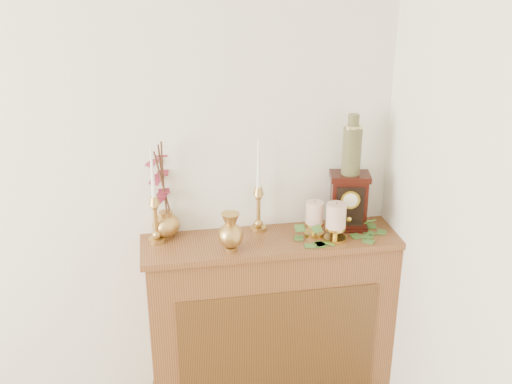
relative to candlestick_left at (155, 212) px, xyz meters
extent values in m
cube|color=brown|center=(0.54, -0.05, -0.63)|extent=(1.20, 0.30, 0.90)
cube|color=brown|center=(0.54, -0.20, -0.68)|extent=(0.96, 0.01, 0.63)
cube|color=brown|center=(0.54, -0.05, -0.17)|extent=(1.24, 0.34, 0.03)
cylinder|color=tan|center=(0.00, 0.00, -0.14)|extent=(0.08, 0.08, 0.02)
sphere|color=tan|center=(0.00, 0.00, -0.11)|extent=(0.04, 0.04, 0.04)
cylinder|color=tan|center=(0.00, 0.00, -0.05)|extent=(0.02, 0.02, 0.14)
sphere|color=tan|center=(0.00, 0.00, 0.03)|extent=(0.04, 0.04, 0.04)
cone|color=tan|center=(0.00, 0.00, 0.06)|extent=(0.05, 0.05, 0.04)
cone|color=white|center=(0.00, 0.00, 0.19)|extent=(0.02, 0.02, 0.24)
cylinder|color=tan|center=(0.49, 0.04, -0.14)|extent=(0.08, 0.08, 0.02)
sphere|color=tan|center=(0.49, 0.04, -0.12)|extent=(0.04, 0.04, 0.04)
cylinder|color=tan|center=(0.49, 0.04, -0.05)|extent=(0.02, 0.02, 0.14)
sphere|color=tan|center=(0.49, 0.04, 0.02)|extent=(0.03, 0.03, 0.03)
cone|color=tan|center=(0.49, 0.04, 0.05)|extent=(0.05, 0.05, 0.04)
cone|color=white|center=(0.49, 0.04, 0.19)|extent=(0.02, 0.02, 0.24)
cylinder|color=tan|center=(0.33, -0.15, -0.14)|extent=(0.06, 0.06, 0.02)
sphere|color=tan|center=(0.33, -0.15, -0.08)|extent=(0.12, 0.12, 0.12)
cone|color=tan|center=(0.33, -0.15, 0.00)|extent=(0.08, 0.08, 0.06)
cylinder|color=tan|center=(0.05, 0.05, -0.15)|extent=(0.06, 0.06, 0.01)
ellipsoid|color=tan|center=(0.05, 0.05, -0.09)|extent=(0.13, 0.13, 0.11)
cylinder|color=tan|center=(0.05, 0.05, -0.04)|extent=(0.06, 0.06, 0.02)
cylinder|color=#472819|center=(0.04, 0.05, 0.13)|extent=(0.06, 0.06, 0.31)
cylinder|color=#472819|center=(0.04, 0.06, 0.14)|extent=(0.03, 0.07, 0.35)
cylinder|color=#472819|center=(0.05, 0.06, 0.15)|extent=(0.01, 0.12, 0.36)
cylinder|color=gold|center=(0.74, -0.06, -0.15)|extent=(0.09, 0.09, 0.02)
cylinder|color=gold|center=(0.74, -0.06, -0.12)|extent=(0.02, 0.02, 0.04)
cylinder|color=gold|center=(0.74, -0.06, -0.09)|extent=(0.09, 0.09, 0.01)
cylinder|color=#FFECC7|center=(0.74, -0.06, -0.04)|extent=(0.08, 0.08, 0.10)
cylinder|color=#472819|center=(0.74, -0.06, 0.02)|extent=(0.00, 0.00, 0.01)
cylinder|color=gold|center=(0.82, -0.13, -0.14)|extent=(0.10, 0.10, 0.02)
cylinder|color=gold|center=(0.82, -0.13, -0.11)|extent=(0.02, 0.02, 0.05)
cylinder|color=gold|center=(0.82, -0.13, -0.09)|extent=(0.10, 0.10, 0.01)
cylinder|color=#FFECC7|center=(0.82, -0.13, -0.02)|extent=(0.09, 0.09, 0.11)
cylinder|color=#472819|center=(0.82, -0.13, 0.04)|extent=(0.00, 0.00, 0.01)
cube|color=#3D6928|center=(1.00, -0.03, -0.15)|extent=(0.06, 0.07, 0.00)
cube|color=#3D6928|center=(1.07, -0.05, -0.15)|extent=(0.06, 0.07, 0.00)
cube|color=#3D6928|center=(0.90, -0.16, -0.15)|extent=(0.05, 0.06, 0.00)
cube|color=#3D6928|center=(0.78, -0.14, -0.15)|extent=(0.06, 0.06, 0.00)
cube|color=#3D6928|center=(0.81, -0.16, -0.15)|extent=(0.06, 0.06, 0.00)
cube|color=#3D6928|center=(0.60, -0.10, -0.15)|extent=(0.07, 0.06, 0.00)
cube|color=#3D6928|center=(1.02, -0.04, -0.15)|extent=(0.07, 0.07, 0.00)
cube|color=#3D6928|center=(0.98, -0.17, -0.15)|extent=(0.06, 0.06, 0.00)
cube|color=#3D6928|center=(0.63, -0.09, -0.15)|extent=(0.07, 0.06, 0.00)
cube|color=#3D6928|center=(1.04, -0.15, -0.15)|extent=(0.07, 0.06, 0.00)
cube|color=#3D6928|center=(0.99, -0.08, -0.15)|extent=(0.06, 0.05, 0.00)
cube|color=#3D6928|center=(1.02, -0.14, -0.15)|extent=(0.06, 0.05, 0.00)
cube|color=#3D6928|center=(0.99, -0.01, -0.15)|extent=(0.05, 0.06, 0.00)
cube|color=#3D6928|center=(0.80, -0.07, -0.15)|extent=(0.07, 0.07, 0.00)
cube|color=#3D6928|center=(0.67, -0.08, -0.10)|extent=(0.03, 0.05, 0.03)
cube|color=#3D6928|center=(0.73, -0.14, -0.08)|extent=(0.06, 0.05, 0.03)
cube|color=#3D6928|center=(1.01, -0.09, -0.09)|extent=(0.04, 0.05, 0.03)
cube|color=#330E0A|center=(0.92, 0.00, -0.14)|extent=(0.21, 0.17, 0.02)
cube|color=#330E0A|center=(0.92, 0.00, -0.02)|extent=(0.19, 0.14, 0.24)
cube|color=#330E0A|center=(0.92, 0.00, 0.11)|extent=(0.21, 0.17, 0.03)
cube|color=black|center=(0.91, -0.06, -0.02)|extent=(0.13, 0.03, 0.20)
cylinder|color=gold|center=(0.91, -0.06, 0.02)|extent=(0.09, 0.03, 0.09)
cylinder|color=silver|center=(0.91, -0.06, 0.02)|extent=(0.07, 0.02, 0.07)
sphere|color=gold|center=(0.91, -0.06, -0.08)|extent=(0.03, 0.03, 0.03)
cylinder|color=#172F26|center=(0.92, 0.00, 0.24)|extent=(0.09, 0.09, 0.22)
cylinder|color=#172F26|center=(0.92, 0.00, 0.38)|extent=(0.05, 0.05, 0.07)
cylinder|color=tan|center=(0.92, 0.00, 0.36)|extent=(0.06, 0.06, 0.02)
camera|label=1|loc=(0.02, -2.54, 1.12)|focal=42.00mm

